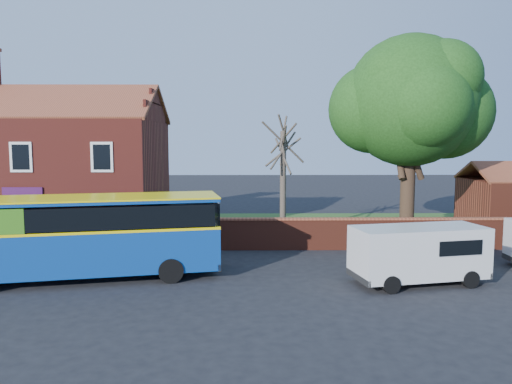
{
  "coord_description": "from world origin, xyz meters",
  "views": [
    {
      "loc": [
        4.38,
        -17.38,
        5.46
      ],
      "look_at": [
        4.63,
        5.0,
        3.1
      ],
      "focal_mm": 35.0,
      "sensor_mm": 36.0,
      "label": 1
    }
  ],
  "objects": [
    {
      "name": "ground",
      "position": [
        0.0,
        0.0,
        0.0
      ],
      "size": [
        120.0,
        120.0,
        0.0
      ],
      "primitive_type": "plane",
      "color": "black",
      "rests_on": "ground"
    },
    {
      "name": "pavement",
      "position": [
        -7.0,
        5.75,
        0.06
      ],
      "size": [
        18.0,
        3.5,
        0.12
      ],
      "primitive_type": "cube",
      "color": "gray",
      "rests_on": "ground"
    },
    {
      "name": "grass_strip",
      "position": [
        13.0,
        13.0,
        0.02
      ],
      "size": [
        26.0,
        12.0,
        0.04
      ],
      "primitive_type": "cube",
      "color": "#426B28",
      "rests_on": "ground"
    },
    {
      "name": "shop_building",
      "position": [
        -7.02,
        11.5,
        3.41
      ],
      "size": [
        12.3,
        8.13,
        10.5
      ],
      "color": "maroon",
      "rests_on": "ground"
    },
    {
      "name": "boundary_wall",
      "position": [
        13.0,
        7.0,
        0.81
      ],
      "size": [
        22.0,
        0.38,
        1.6
      ],
      "color": "maroon",
      "rests_on": "ground"
    },
    {
      "name": "bus",
      "position": [
        -2.59,
        1.73,
        1.84
      ],
      "size": [
        11.0,
        4.8,
        3.25
      ],
      "rotation": [
        0.0,
        0.0,
        0.2
      ],
      "color": "navy",
      "rests_on": "ground"
    },
    {
      "name": "van_near",
      "position": [
        10.77,
        1.08,
        1.22
      ],
      "size": [
        5.28,
        2.96,
        2.19
      ],
      "rotation": [
        0.0,
        0.0,
        0.21
      ],
      "color": "silver",
      "rests_on": "ground"
    },
    {
      "name": "large_tree",
      "position": [
        13.38,
        10.84,
        7.37
      ],
      "size": [
        9.23,
        7.3,
        11.25
      ],
      "color": "black",
      "rests_on": "ground"
    },
    {
      "name": "bare_tree",
      "position": [
        6.21,
        10.53,
        3.33
      ],
      "size": [
        2.43,
        2.9,
        6.48
      ],
      "color": "#4C4238",
      "rests_on": "ground"
    }
  ]
}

